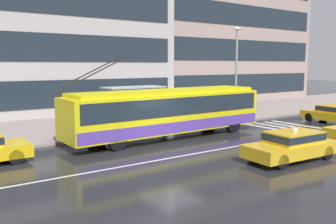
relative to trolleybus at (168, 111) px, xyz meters
name	(u,v)px	position (x,y,z in m)	size (l,w,h in m)	color
ground_plane	(172,150)	(-1.65, -2.70, -1.52)	(160.00, 160.00, 0.00)	#25252A
sidewalk_slab	(95,124)	(-1.65, 6.60, -1.45)	(80.00, 10.00, 0.14)	gray
crosswalk_stripe_edge_near	(272,129)	(7.18, -1.55, -1.51)	(0.44, 4.40, 0.01)	beige
crosswalk_stripe_inner_a	(281,127)	(8.08, -1.55, -1.51)	(0.44, 4.40, 0.01)	beige
crosswalk_stripe_center	(289,126)	(8.98, -1.55, -1.51)	(0.44, 4.40, 0.01)	beige
crosswalk_stripe_inner_b	(298,125)	(9.88, -1.55, -1.51)	(0.44, 4.40, 0.01)	beige
lane_centre_line	(187,155)	(-1.65, -3.90, -1.52)	(72.00, 0.14, 0.01)	silver
trolleybus	(168,111)	(0.00, 0.00, 0.00)	(13.02, 2.94, 4.75)	yellow
taxi_oncoming_near	(292,144)	(1.55, -7.19, -0.82)	(4.46, 2.01, 1.39)	gold
taxi_cross_traffic	(336,114)	(12.59, -2.72, -0.82)	(2.12, 4.73, 1.39)	#ECAD12
bus_shelter	(132,97)	(-0.20, 3.83, 0.57)	(3.98, 1.71, 2.60)	gray
pedestrian_at_shelter	(186,108)	(4.05, 3.60, -0.42)	(0.37, 0.37, 1.61)	brown
pedestrian_approaching_curb	(164,112)	(1.37, 2.44, -0.43)	(0.47, 0.47, 1.61)	brown
street_lamp	(236,65)	(7.98, 2.59, 2.61)	(0.60, 0.32, 6.75)	gray
office_tower_corner_left	(16,7)	(-4.20, 16.75, 7.50)	(25.04, 12.23, 18.02)	#B1AAAB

